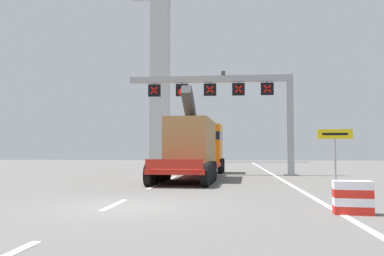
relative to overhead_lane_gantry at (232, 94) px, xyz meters
The scene contains 8 objects.
ground 17.08m from the overhead_lane_gantry, 101.85° to the right, with size 112.00×112.00×0.00m, color slate.
lane_markings 9.54m from the overhead_lane_gantry, 119.29° to the left, with size 0.20×59.54×0.01m.
edge_line_right 7.39m from the overhead_lane_gantry, 52.53° to the right, with size 0.20×63.00×0.01m, color silver.
overhead_lane_gantry is the anchor object (origin of this frame).
heavy_haul_truck_red 4.68m from the overhead_lane_gantry, 141.89° to the right, with size 3.59×14.16×5.30m.
exit_sign_yellow 9.33m from the overhead_lane_gantry, 52.71° to the right, with size 1.77×0.15×2.81m.
crash_barrier_striped 17.66m from the overhead_lane_gantry, 79.09° to the right, with size 1.05×0.60×0.90m.
bridge_pylon_distant 35.90m from the overhead_lane_gantry, 109.11° to the left, with size 9.00×2.00×41.23m.
Camera 1 is at (3.21, -11.97, 1.73)m, focal length 37.03 mm.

